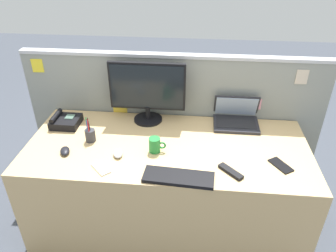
# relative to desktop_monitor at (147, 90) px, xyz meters

# --- Properties ---
(ground_plane) EXTENTS (10.00, 10.00, 0.00)m
(ground_plane) POSITION_rel_desktop_monitor_xyz_m (0.18, -0.33, -0.98)
(ground_plane) COLOR #424751
(desk) EXTENTS (1.91, 0.83, 0.73)m
(desk) POSITION_rel_desktop_monitor_xyz_m (0.18, -0.33, -0.62)
(desk) COLOR tan
(desk) RESTS_ON ground_plane
(cubicle_divider) EXTENTS (2.30, 0.08, 1.22)m
(cubicle_divider) POSITION_rel_desktop_monitor_xyz_m (0.18, 0.13, -0.37)
(cubicle_divider) COLOR gray
(cubicle_divider) RESTS_ON ground_plane
(desktop_monitor) EXTENTS (0.56, 0.21, 0.46)m
(desktop_monitor) POSITION_rel_desktop_monitor_xyz_m (0.00, 0.00, 0.00)
(desktop_monitor) COLOR black
(desktop_monitor) RESTS_ON desk
(laptop) EXTENTS (0.33, 0.26, 0.21)m
(laptop) POSITION_rel_desktop_monitor_xyz_m (0.66, 0.02, -0.20)
(laptop) COLOR #232328
(laptop) RESTS_ON desk
(desk_phone) EXTENTS (0.20, 0.19, 0.09)m
(desk_phone) POSITION_rel_desktop_monitor_xyz_m (-0.60, -0.14, -0.22)
(desk_phone) COLOR black
(desk_phone) RESTS_ON desk
(keyboard_main) EXTENTS (0.42, 0.17, 0.02)m
(keyboard_main) POSITION_rel_desktop_monitor_xyz_m (0.28, -0.67, -0.24)
(keyboard_main) COLOR black
(keyboard_main) RESTS_ON desk
(computer_mouse_right_hand) EXTENTS (0.08, 0.11, 0.03)m
(computer_mouse_right_hand) POSITION_rel_desktop_monitor_xyz_m (-0.13, -0.48, -0.23)
(computer_mouse_right_hand) COLOR #B2B5BC
(computer_mouse_right_hand) RESTS_ON desk
(computer_mouse_left_hand) EXTENTS (0.09, 0.11, 0.03)m
(computer_mouse_left_hand) POSITION_rel_desktop_monitor_xyz_m (-0.48, -0.48, -0.23)
(computer_mouse_left_hand) COLOR black
(computer_mouse_left_hand) RESTS_ON desk
(pen_cup) EXTENTS (0.07, 0.07, 0.18)m
(pen_cup) POSITION_rel_desktop_monitor_xyz_m (-0.35, -0.33, -0.20)
(pen_cup) COLOR #333338
(pen_cup) RESTS_ON desk
(cell_phone_black_slab) EXTENTS (0.15, 0.17, 0.01)m
(cell_phone_black_slab) POSITION_rel_desktop_monitor_xyz_m (0.90, -0.48, -0.25)
(cell_phone_black_slab) COLOR black
(cell_phone_black_slab) RESTS_ON desk
(cell_phone_white_slab) EXTENTS (0.14, 0.14, 0.01)m
(cell_phone_white_slab) POSITION_rel_desktop_monitor_xyz_m (-0.20, -0.62, -0.25)
(cell_phone_white_slab) COLOR silver
(cell_phone_white_slab) RESTS_ON desk
(tv_remote) EXTENTS (0.15, 0.15, 0.02)m
(tv_remote) POSITION_rel_desktop_monitor_xyz_m (0.59, -0.58, -0.24)
(tv_remote) COLOR black
(tv_remote) RESTS_ON desk
(coffee_mug) EXTENTS (0.11, 0.08, 0.10)m
(coffee_mug) POSITION_rel_desktop_monitor_xyz_m (0.11, -0.41, -0.20)
(coffee_mug) COLOR #238438
(coffee_mug) RESTS_ON desk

